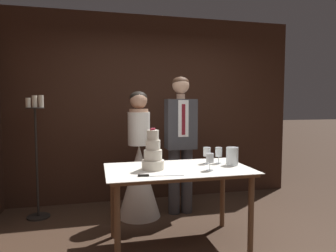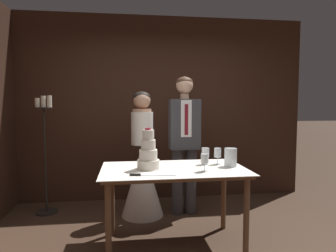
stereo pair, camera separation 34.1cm
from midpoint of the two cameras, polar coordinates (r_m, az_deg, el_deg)
wall_back at (r=4.58m, az=0.77°, el=3.35°), size 4.43×0.12×2.75m
cake_table at (r=3.07m, az=4.35°, el=-9.69°), size 1.45×0.84×0.80m
tiered_cake at (r=2.98m, az=-0.50°, el=-5.43°), size 0.22×0.22×0.41m
cake_knife at (r=2.73m, az=-1.06°, el=-9.35°), size 0.42×0.07×0.02m
wine_glass_near at (r=3.28m, az=12.40°, el=-5.09°), size 0.07×0.07×0.18m
wine_glass_middle at (r=3.25m, az=10.14°, el=-5.16°), size 0.08×0.08×0.18m
wine_glass_far at (r=2.93m, az=10.35°, el=-6.33°), size 0.08×0.08×0.17m
hurricane_candle at (r=3.21m, az=14.85°, el=-5.89°), size 0.13×0.13×0.19m
bride at (r=3.89m, az=-2.39°, el=-8.41°), size 0.54×0.54×1.61m
groom at (r=3.91m, az=5.63°, el=-2.12°), size 0.39×0.25×1.80m
candle_stand at (r=4.19m, az=-20.25°, el=-4.83°), size 0.28×0.28×1.56m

